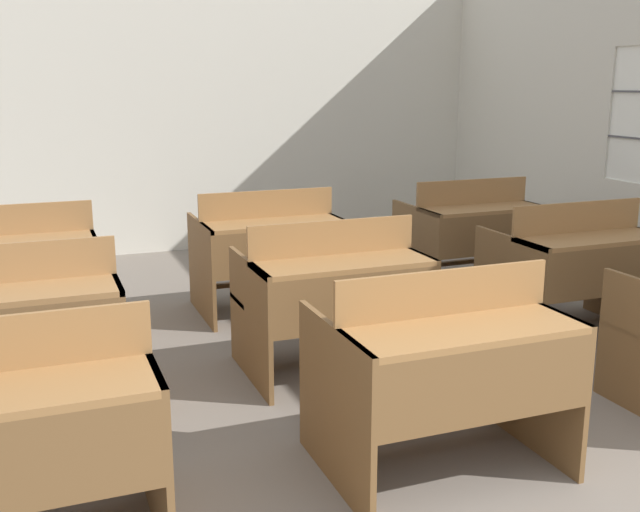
% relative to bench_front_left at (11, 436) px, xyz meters
% --- Properties ---
extents(wall_back, '(6.20, 0.06, 2.90)m').
position_rel_bench_front_left_xyz_m(wall_back, '(1.83, 4.99, 0.97)').
color(wall_back, beige).
rests_on(wall_back, ground_plane).
extents(bench_front_left, '(1.05, 0.82, 0.94)m').
position_rel_bench_front_left_xyz_m(bench_front_left, '(0.00, 0.00, 0.00)').
color(bench_front_left, brown).
rests_on(bench_front_left, ground_plane).
extents(bench_front_center, '(1.05, 0.82, 0.94)m').
position_rel_bench_front_left_xyz_m(bench_front_center, '(1.81, 0.01, 0.00)').
color(bench_front_center, brown).
rests_on(bench_front_center, ground_plane).
extents(bench_second_left, '(1.05, 0.82, 0.94)m').
position_rel_bench_front_left_xyz_m(bench_second_left, '(0.01, 1.29, 0.00)').
color(bench_second_left, brown).
rests_on(bench_second_left, ground_plane).
extents(bench_second_center, '(1.05, 0.82, 0.94)m').
position_rel_bench_front_left_xyz_m(bench_second_center, '(1.79, 1.28, 0.00)').
color(bench_second_center, brown).
rests_on(bench_second_center, ground_plane).
extents(bench_second_right, '(1.05, 0.82, 0.94)m').
position_rel_bench_front_left_xyz_m(bench_second_right, '(3.62, 1.31, 0.00)').
color(bench_second_right, brown).
rests_on(bench_second_right, ground_plane).
extents(bench_third_left, '(1.05, 0.82, 0.94)m').
position_rel_bench_front_left_xyz_m(bench_third_left, '(-0.00, 2.60, 0.00)').
color(bench_third_left, brown).
rests_on(bench_third_left, ground_plane).
extents(bench_third_center, '(1.05, 0.82, 0.94)m').
position_rel_bench_front_left_xyz_m(bench_third_center, '(1.79, 2.61, 0.00)').
color(bench_third_center, brown).
rests_on(bench_third_center, ground_plane).
extents(bench_third_right, '(1.05, 0.82, 0.94)m').
position_rel_bench_front_left_xyz_m(bench_third_right, '(3.60, 2.60, 0.00)').
color(bench_third_right, brown).
rests_on(bench_third_right, ground_plane).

